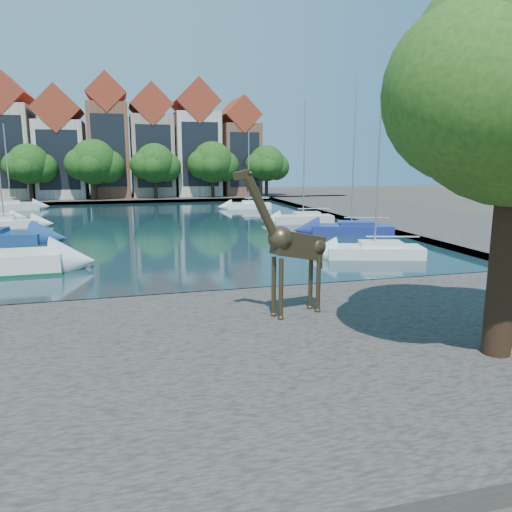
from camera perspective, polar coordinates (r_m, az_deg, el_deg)
The scene contains 23 objects.
ground at distance 21.37m, azimuth -7.18°, elevation -5.36°, with size 160.00×160.00×0.00m, color #38332B.
water_basin at distance 44.81m, azimuth -11.51°, elevation 3.24°, with size 38.00×50.00×0.08m, color black.
near_quay at distance 14.78m, azimuth -3.31°, elevation -11.95°, with size 50.00×14.00×0.50m, color #4C4742.
far_quay at distance 76.59m, azimuth -13.12°, elevation 6.54°, with size 60.00×16.00×0.50m, color #4C4742.
right_quay at distance 52.60m, azimuth 16.86°, elevation 4.36°, with size 14.00×52.00×0.50m, color #4C4742.
townhouse_west_mid at distance 77.66m, azimuth -26.29°, elevation 11.66°, with size 5.94×9.18×16.79m.
townhouse_west_inner at distance 76.71m, azimuth -21.38°, elevation 11.39°, with size 6.43×9.18×15.15m.
townhouse_center at distance 76.35m, azimuth -16.47°, elevation 12.46°, with size 5.44×9.18×16.93m.
townhouse_east_inner at distance 76.47m, azimuth -11.85°, elevation 12.20°, with size 5.94×9.18×15.79m.
townhouse_east_mid at distance 77.16m, azimuth -6.92°, elevation 12.62°, with size 6.43×9.18×16.65m.
townhouse_east_end at distance 78.35m, azimuth -2.09°, elevation 11.94°, with size 5.44×9.18×14.43m.
far_tree_west at distance 71.69m, azimuth -24.44°, elevation 9.41°, with size 6.76×5.20×7.36m.
far_tree_mid_west at distance 70.89m, azimuth -17.96°, elevation 10.02°, with size 7.80×6.00×8.00m.
far_tree_mid_east at distance 70.98m, azimuth -11.41°, elevation 10.21°, with size 7.02×5.40×7.52m.
far_tree_east at distance 71.97m, azimuth -4.93°, elevation 10.48°, with size 7.54×5.80×7.84m.
far_tree_far_east at distance 73.82m, azimuth 1.28°, elevation 10.41°, with size 6.76×5.20×7.36m.
giraffe_statue at distance 17.48m, azimuth 4.09°, elevation 1.26°, with size 3.57×1.40×5.19m.
sailboat_left_c at distance 48.56m, azimuth -26.83°, elevation 3.51°, with size 5.57×1.96×9.97m.
sailboat_left_e at distance 64.15m, azimuth -26.21°, elevation 5.24°, with size 6.11×3.50×9.70m.
sailboat_right_a at distance 31.14m, azimuth 13.38°, elevation 0.81°, with size 6.09×3.55×8.93m.
sailboat_right_b at distance 40.77m, azimuth 10.83°, elevation 3.32°, with size 6.80×3.92×12.01m.
sailboat_right_c at distance 46.56m, azimuth 5.40°, elevation 4.48°, with size 5.66×2.58×10.87m.
sailboat_right_d at distance 59.85m, azimuth -0.81°, elevation 5.94°, with size 5.38×2.57×8.95m.
Camera 1 is at (-2.74, -20.32, 6.05)m, focal length 35.00 mm.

